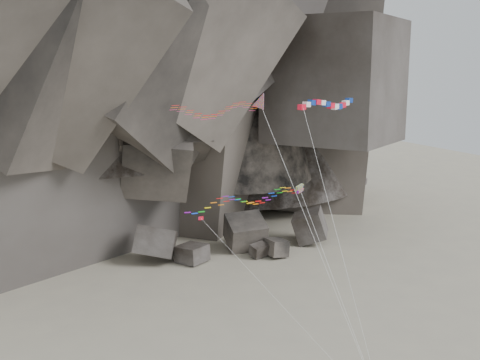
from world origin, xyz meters
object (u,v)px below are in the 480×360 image
delta_kite (214,109)px  banner_kite (328,106)px  parafoil_kite (241,200)px  pennant_kite (245,266)px

delta_kite → banner_kite: delta_kite is taller
delta_kite → parafoil_kite: bearing=-16.5°
banner_kite → parafoil_kite: (-11.03, -1.86, -7.98)m
banner_kite → delta_kite: bearing=166.0°
delta_kite → pennant_kite: 14.48m
parafoil_kite → pennant_kite: bearing=-133.9°
banner_kite → parafoil_kite: size_ratio=1.42×
parafoil_kite → banner_kite: bearing=-18.1°
delta_kite → banner_kite: 13.63m
banner_kite → pennant_kite: size_ratio=1.65×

